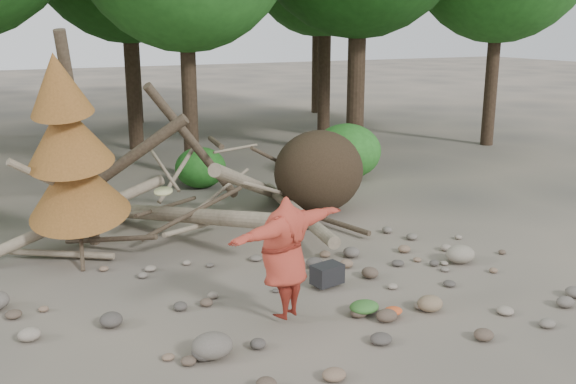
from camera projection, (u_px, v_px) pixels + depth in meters
name	position (u px, v px, depth m)	size (l,w,h in m)	color
ground	(305.00, 297.00, 10.69)	(120.00, 120.00, 0.00)	#514C44
deadfall_pile	(298.00, 176.00, 14.98)	(8.55, 5.24, 3.30)	#332619
dead_conifer	(70.00, 153.00, 11.76)	(2.06, 2.16, 4.35)	#4C3F30
bush_mid	(201.00, 168.00, 17.66)	(1.40, 1.40, 1.12)	#22671D
bush_right	(347.00, 151.00, 18.68)	(2.00, 2.00, 1.60)	#2C7A26
frisbee_thrower	(284.00, 257.00, 9.57)	(2.99, 1.47, 2.06)	#A43325
backpack	(327.00, 277.00, 11.04)	(0.52, 0.34, 0.34)	black
cloth_green	(364.00, 310.00, 9.98)	(0.48, 0.40, 0.18)	#336729
cloth_orange	(393.00, 314.00, 9.92)	(0.31, 0.26, 0.11)	#C44A21
boulder_front_left	(212.00, 346.00, 8.70)	(0.57, 0.52, 0.34)	#625A51
boulder_front_right	(430.00, 303.00, 10.13)	(0.41, 0.37, 0.25)	#846C52
boulder_mid_right	(460.00, 254.00, 12.16)	(0.56, 0.51, 0.34)	gray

